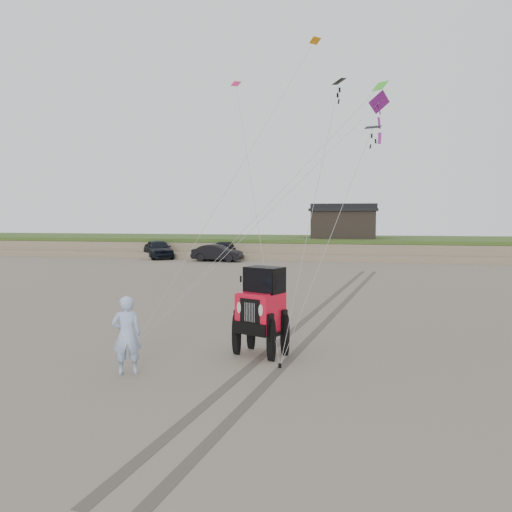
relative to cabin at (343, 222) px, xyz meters
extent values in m
plane|color=#6B6054|center=(-2.00, -37.00, -3.24)|extent=(160.00, 160.00, 0.00)
cube|color=#7A6B54|center=(-2.00, 1.00, -2.54)|extent=(160.00, 12.00, 1.40)
cube|color=#2D4719|center=(-2.00, 1.00, -1.69)|extent=(160.00, 12.00, 0.35)
cube|color=#7A6B54|center=(-2.00, -5.50, -2.99)|extent=(160.00, 3.50, 0.50)
cube|color=black|center=(0.00, 0.00, -0.21)|extent=(6.00, 5.00, 2.60)
cube|color=black|center=(0.00, 0.00, 1.21)|extent=(6.40, 5.40, 0.25)
cube|color=black|center=(0.00, 0.00, 1.59)|extent=(6.40, 1.20, 0.50)
imported|color=black|center=(-16.51, -6.67, -2.38)|extent=(4.53, 5.29, 1.71)
imported|color=black|center=(-10.40, -8.55, -2.52)|extent=(4.45, 1.82, 1.43)
imported|color=black|center=(-10.60, -5.78, -2.49)|extent=(2.14, 5.17, 1.50)
imported|color=#95ACE7|center=(-4.40, -38.39, -2.27)|extent=(0.84, 0.72, 1.94)
cube|color=black|center=(1.53, -33.87, 3.31)|extent=(0.52, 0.39, 0.12)
cube|color=orange|center=(-0.91, -25.31, 8.86)|extent=(0.56, 0.68, 0.30)
cube|color=#8B1A92|center=(1.95, -28.03, 5.30)|extent=(0.91, 1.11, 0.75)
cube|color=green|center=(1.94, -28.85, 5.75)|extent=(0.64, 0.71, 0.44)
cube|color=black|center=(0.48, -32.96, 4.94)|extent=(0.46, 0.66, 0.30)
cube|color=#BA1750|center=(-4.41, -26.72, 6.69)|extent=(0.54, 0.40, 0.35)
cylinder|color=black|center=(-5.30, -36.09, -3.18)|extent=(0.08, 0.08, 0.12)
cylinder|color=black|center=(-0.79, -37.20, -3.18)|extent=(0.08, 0.08, 0.12)
cube|color=#4C443D|center=(-0.40, -29.00, -3.23)|extent=(4.42, 29.74, 0.01)
cube|color=#4C443D|center=(0.40, -29.00, -3.23)|extent=(4.42, 29.74, 0.01)
camera|label=1|loc=(1.01, -49.54, 0.64)|focal=35.00mm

